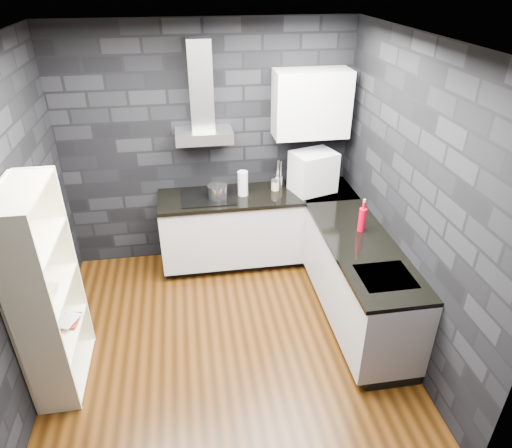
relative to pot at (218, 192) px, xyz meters
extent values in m
plane|color=#40220A|center=(-0.05, -1.26, -0.97)|extent=(3.20, 3.20, 0.00)
plane|color=white|center=(-0.05, -1.26, 1.73)|extent=(3.20, 3.20, 0.00)
cube|color=black|center=(-0.05, 0.37, 0.38)|extent=(3.20, 0.05, 2.70)
cube|color=black|center=(-0.05, -2.88, 0.38)|extent=(3.20, 0.05, 2.70)
cube|color=black|center=(-1.68, -1.26, 0.38)|extent=(0.05, 3.20, 2.70)
cube|color=black|center=(1.57, -1.26, 0.38)|extent=(0.05, 3.20, 2.70)
cube|color=black|center=(0.45, 0.08, -0.92)|extent=(2.18, 0.50, 0.10)
cube|color=black|center=(1.29, -1.16, -0.92)|extent=(0.50, 1.78, 0.10)
cube|color=#BCBCC1|center=(0.45, 0.04, -0.49)|extent=(2.20, 0.60, 0.76)
cube|color=#BCBCC1|center=(1.25, -1.16, -0.49)|extent=(0.60, 1.80, 0.76)
cube|color=black|center=(0.45, 0.03, -0.09)|extent=(2.20, 0.62, 0.04)
cube|color=black|center=(1.24, -1.16, -0.09)|extent=(0.62, 1.80, 0.04)
cube|color=black|center=(1.25, 0.04, -0.09)|extent=(0.62, 0.62, 0.04)
cube|color=#B3B3B8|center=(-0.10, 0.17, 0.59)|extent=(0.60, 0.34, 0.12)
cube|color=#B3B3B8|center=(-0.10, 0.24, 1.10)|extent=(0.24, 0.20, 0.90)
cube|color=silver|center=(1.05, 0.17, 0.88)|extent=(0.80, 0.35, 0.70)
cube|color=black|center=(-0.10, 0.04, -0.07)|extent=(0.58, 0.50, 0.01)
cube|color=#B3B3B8|center=(1.25, -1.66, -0.08)|extent=(0.44, 0.40, 0.01)
cylinder|color=#BABABE|center=(0.00, 0.00, 0.00)|extent=(0.23, 0.23, 0.12)
cylinder|color=silver|center=(0.28, 0.04, 0.07)|extent=(0.14, 0.14, 0.28)
cylinder|color=tan|center=(0.66, 0.10, -0.02)|extent=(0.10, 0.10, 0.11)
cylinder|color=#BABABE|center=(0.72, 0.19, 0.00)|extent=(0.13, 0.13, 0.14)
cube|color=silver|center=(1.07, 0.03, 0.15)|extent=(0.54, 0.47, 0.46)
cylinder|color=#B2001A|center=(1.30, -0.92, 0.05)|extent=(0.08, 0.08, 0.24)
cube|color=white|center=(-1.47, -1.45, -0.07)|extent=(0.38, 0.82, 1.80)
imported|color=white|center=(-1.47, -1.51, -0.04)|extent=(0.24, 0.24, 0.06)
imported|color=maroon|center=(-1.48, -1.30, -0.40)|extent=(0.16, 0.04, 0.21)
imported|color=#B2B2B2|center=(-1.48, -1.30, -0.38)|extent=(0.14, 0.08, 0.20)
camera|label=1|loc=(-0.30, -4.50, 2.17)|focal=32.00mm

